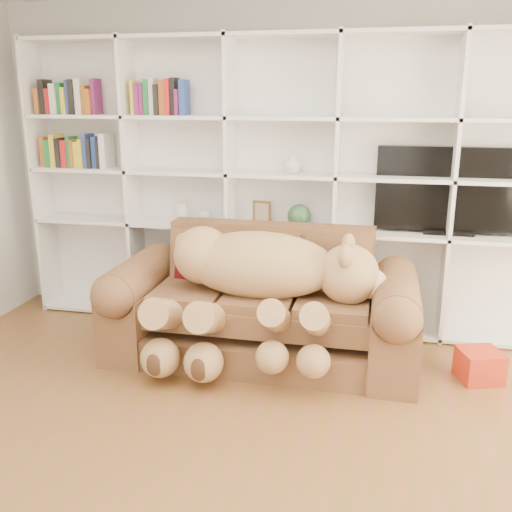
% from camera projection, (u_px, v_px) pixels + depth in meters
% --- Properties ---
extents(floor, '(5.00, 5.00, 0.00)m').
position_uv_depth(floor, '(200.00, 497.00, 2.83)').
color(floor, brown).
rests_on(floor, ground).
extents(wall_back, '(5.00, 0.02, 2.70)m').
position_uv_depth(wall_back, '(287.00, 166.00, 4.81)').
color(wall_back, silver).
rests_on(wall_back, floor).
extents(bookshelf, '(4.43, 0.35, 2.40)m').
position_uv_depth(bookshelf, '(256.00, 172.00, 4.74)').
color(bookshelf, white).
rests_on(bookshelf, floor).
extents(sofa, '(2.27, 0.98, 0.95)m').
position_uv_depth(sofa, '(263.00, 310.00, 4.30)').
color(sofa, brown).
rests_on(sofa, floor).
extents(teddy_bear, '(1.64, 0.91, 0.95)m').
position_uv_depth(teddy_bear, '(258.00, 281.00, 4.04)').
color(teddy_bear, tan).
rests_on(teddy_bear, sofa).
extents(throw_pillow, '(0.38, 0.24, 0.39)m').
position_uv_depth(throw_pillow, '(200.00, 261.00, 4.48)').
color(throw_pillow, '#4F0D14').
rests_on(throw_pillow, sofa).
extents(gift_box, '(0.34, 0.33, 0.22)m').
position_uv_depth(gift_box, '(479.00, 365.00, 3.97)').
color(gift_box, red).
rests_on(gift_box, floor).
extents(tv, '(1.15, 0.18, 0.68)m').
position_uv_depth(tv, '(451.00, 191.00, 4.44)').
color(tv, black).
rests_on(tv, bookshelf).
extents(picture_frame, '(0.16, 0.06, 0.20)m').
position_uv_depth(picture_frame, '(262.00, 213.00, 4.77)').
color(picture_frame, brown).
rests_on(picture_frame, bookshelf).
extents(green_vase, '(0.20, 0.20, 0.20)m').
position_uv_depth(green_vase, '(299.00, 216.00, 4.70)').
color(green_vase, '#2E5B34').
rests_on(green_vase, bookshelf).
extents(figurine_tall, '(0.09, 0.09, 0.16)m').
position_uv_depth(figurine_tall, '(182.00, 212.00, 4.92)').
color(figurine_tall, white).
rests_on(figurine_tall, bookshelf).
extents(figurine_short, '(0.10, 0.10, 0.13)m').
position_uv_depth(figurine_short, '(183.00, 214.00, 4.92)').
color(figurine_short, white).
rests_on(figurine_short, bookshelf).
extents(snow_globe, '(0.11, 0.11, 0.11)m').
position_uv_depth(snow_globe, '(205.00, 216.00, 4.88)').
color(snow_globe, silver).
rests_on(snow_globe, bookshelf).
extents(shelf_vase, '(0.17, 0.17, 0.16)m').
position_uv_depth(shelf_vase, '(292.00, 163.00, 4.60)').
color(shelf_vase, beige).
rests_on(shelf_vase, bookshelf).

